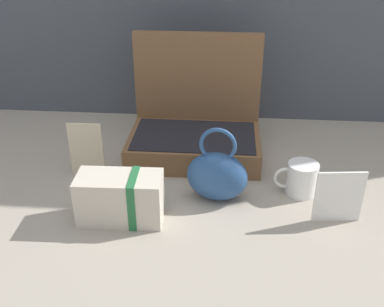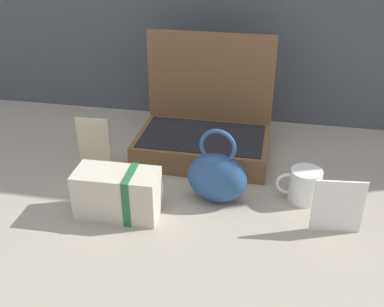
% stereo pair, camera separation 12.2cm
% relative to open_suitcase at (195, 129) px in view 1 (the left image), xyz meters
% --- Properties ---
extents(ground_plane, '(6.00, 6.00, 0.00)m').
position_rel_open_suitcase_xyz_m(ground_plane, '(0.02, -0.26, -0.09)').
color(ground_plane, '#9E9384').
extents(open_suitcase, '(0.42, 0.28, 0.38)m').
position_rel_open_suitcase_xyz_m(open_suitcase, '(0.00, 0.00, 0.00)').
color(open_suitcase, brown).
rests_on(open_suitcase, ground_plane).
extents(teal_pouch_handbag, '(0.18, 0.12, 0.22)m').
position_rel_open_suitcase_xyz_m(teal_pouch_handbag, '(0.08, -0.27, -0.01)').
color(teal_pouch_handbag, '#284C7F').
rests_on(teal_pouch_handbag, ground_plane).
extents(cream_toiletry_bag, '(0.22, 0.11, 0.13)m').
position_rel_open_suitcase_xyz_m(cream_toiletry_bag, '(-0.16, -0.39, -0.02)').
color(cream_toiletry_bag, beige).
rests_on(cream_toiletry_bag, ground_plane).
extents(coffee_mug, '(0.12, 0.09, 0.09)m').
position_rel_open_suitcase_xyz_m(coffee_mug, '(0.32, -0.22, -0.04)').
color(coffee_mug, white).
rests_on(coffee_mug, ground_plane).
extents(info_card_left, '(0.10, 0.01, 0.17)m').
position_rel_open_suitcase_xyz_m(info_card_left, '(-0.31, -0.17, 0.00)').
color(info_card_left, beige).
rests_on(info_card_left, ground_plane).
extents(poster_card_right, '(0.13, 0.02, 0.15)m').
position_rel_open_suitcase_xyz_m(poster_card_right, '(0.40, -0.35, -0.01)').
color(poster_card_right, white).
rests_on(poster_card_right, ground_plane).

